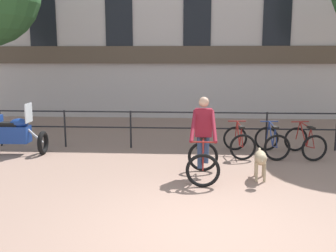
% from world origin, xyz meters
% --- Properties ---
extents(ground_plane, '(60.00, 60.00, 0.00)m').
position_xyz_m(ground_plane, '(0.00, 0.00, 0.00)').
color(ground_plane, '#8E7060').
extents(canal_railing, '(15.05, 0.05, 1.05)m').
position_xyz_m(canal_railing, '(-0.00, 5.20, 0.71)').
color(canal_railing, black).
rests_on(canal_railing, ground_plane).
extents(cyclist_with_bike, '(0.71, 1.19, 1.70)m').
position_xyz_m(cyclist_with_bike, '(0.08, 2.60, 0.76)').
color(cyclist_with_bike, black).
rests_on(cyclist_with_bike, ground_plane).
extents(dog, '(0.31, 1.04, 0.64)m').
position_xyz_m(dog, '(1.26, 2.46, 0.45)').
color(dog, tan).
rests_on(dog, ground_plane).
extents(parked_motorcycle, '(1.72, 0.66, 1.35)m').
position_xyz_m(parked_motorcycle, '(-4.87, 4.30, 0.56)').
color(parked_motorcycle, black).
rests_on(parked_motorcycle, ground_plane).
extents(parked_bicycle_near_lamp, '(0.74, 1.15, 0.86)m').
position_xyz_m(parked_bicycle_near_lamp, '(1.06, 4.54, 0.36)').
color(parked_bicycle_near_lamp, black).
rests_on(parked_bicycle_near_lamp, ground_plane).
extents(parked_bicycle_mid_left, '(0.72, 1.15, 0.86)m').
position_xyz_m(parked_bicycle_mid_left, '(1.90, 4.54, 0.36)').
color(parked_bicycle_mid_left, black).
rests_on(parked_bicycle_mid_left, ground_plane).
extents(parked_bicycle_mid_right, '(0.84, 1.21, 0.86)m').
position_xyz_m(parked_bicycle_mid_right, '(2.74, 4.54, 0.36)').
color(parked_bicycle_mid_right, black).
rests_on(parked_bicycle_mid_right, ground_plane).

